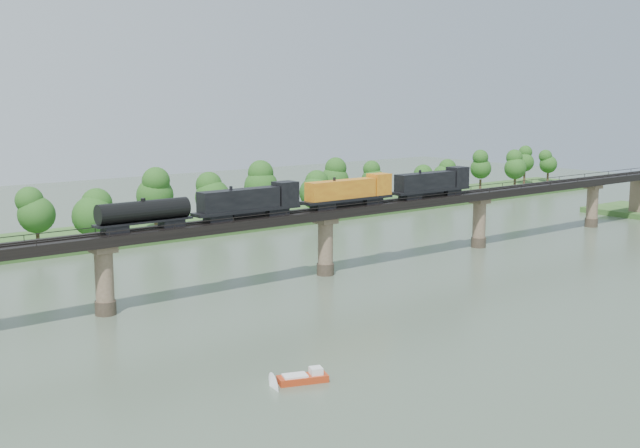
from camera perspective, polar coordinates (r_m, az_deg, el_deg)
ground at (r=117.18m, az=9.72°, el=-6.16°), size 400.00×400.00×0.00m
far_bank at (r=183.29m, az=-10.50°, el=-0.31°), size 300.00×24.00×1.60m
bridge at (r=137.11m, az=0.39°, el=-1.41°), size 236.00×30.00×11.50m
bridge_superstructure at (r=136.07m, az=0.39°, el=1.21°), size 220.00×4.90×0.75m
far_treeline at (r=174.46m, az=-12.26°, el=1.82°), size 289.06×17.54×13.60m
freight_train at (r=134.63m, az=-0.22°, el=2.07°), size 76.14×2.97×5.24m
motorboat at (r=88.41m, az=-1.19°, el=-10.86°), size 5.79×3.73×1.53m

